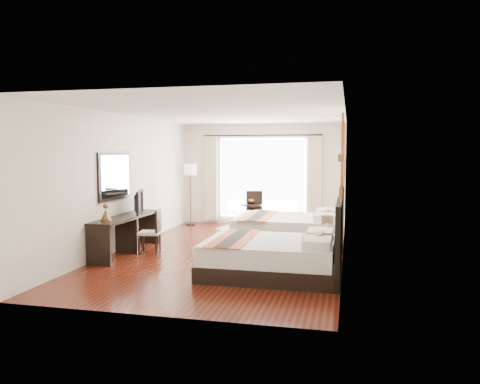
% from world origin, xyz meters
% --- Properties ---
extents(floor, '(4.50, 7.50, 0.01)m').
position_xyz_m(floor, '(0.00, 0.00, -0.01)').
color(floor, '#37110A').
rests_on(floor, ground).
extents(ceiling, '(4.50, 7.50, 0.02)m').
position_xyz_m(ceiling, '(0.00, 0.00, 2.79)').
color(ceiling, white).
rests_on(ceiling, wall_headboard).
extents(wall_headboard, '(0.01, 7.50, 2.80)m').
position_xyz_m(wall_headboard, '(2.25, 0.00, 1.40)').
color(wall_headboard, silver).
rests_on(wall_headboard, floor).
extents(wall_desk, '(0.01, 7.50, 2.80)m').
position_xyz_m(wall_desk, '(-2.25, 0.00, 1.40)').
color(wall_desk, silver).
rests_on(wall_desk, floor).
extents(wall_window, '(4.50, 0.01, 2.80)m').
position_xyz_m(wall_window, '(0.00, 3.75, 1.40)').
color(wall_window, silver).
rests_on(wall_window, floor).
extents(wall_entry, '(4.50, 0.01, 2.80)m').
position_xyz_m(wall_entry, '(0.00, -3.75, 1.40)').
color(wall_entry, silver).
rests_on(wall_entry, floor).
extents(window_glass, '(2.40, 0.02, 2.20)m').
position_xyz_m(window_glass, '(0.00, 3.73, 1.30)').
color(window_glass, white).
rests_on(window_glass, wall_window).
extents(sheer_curtain, '(2.30, 0.02, 2.10)m').
position_xyz_m(sheer_curtain, '(0.00, 3.67, 1.30)').
color(sheer_curtain, white).
rests_on(sheer_curtain, wall_window).
extents(drape_left, '(0.35, 0.14, 2.35)m').
position_xyz_m(drape_left, '(-1.45, 3.63, 1.28)').
color(drape_left, '#C5B598').
rests_on(drape_left, floor).
extents(drape_right, '(0.35, 0.14, 2.35)m').
position_xyz_m(drape_right, '(1.45, 3.63, 1.28)').
color(drape_right, '#C5B598').
rests_on(drape_right, floor).
extents(art_panel_near, '(0.03, 0.50, 1.35)m').
position_xyz_m(art_panel_near, '(2.23, -1.48, 1.95)').
color(art_panel_near, maroon).
rests_on(art_panel_near, wall_headboard).
extents(art_panel_far, '(0.03, 0.50, 1.35)m').
position_xyz_m(art_panel_far, '(2.23, 1.17, 1.95)').
color(art_panel_far, maroon).
rests_on(art_panel_far, wall_headboard).
extents(wall_sconce, '(0.10, 0.14, 0.14)m').
position_xyz_m(wall_sconce, '(2.19, -0.31, 1.92)').
color(wall_sconce, '#4D321B').
rests_on(wall_sconce, wall_headboard).
extents(mirror_frame, '(0.04, 1.25, 0.95)m').
position_xyz_m(mirror_frame, '(-2.22, -0.52, 1.55)').
color(mirror_frame, black).
rests_on(mirror_frame, wall_desk).
extents(mirror_glass, '(0.01, 1.12, 0.82)m').
position_xyz_m(mirror_glass, '(-2.19, -0.52, 1.55)').
color(mirror_glass, white).
rests_on(mirror_glass, mirror_frame).
extents(bed_near, '(2.23, 1.74, 1.26)m').
position_xyz_m(bed_near, '(1.19, -1.48, 0.33)').
color(bed_near, black).
rests_on(bed_near, floor).
extents(bed_far, '(2.34, 1.82, 1.32)m').
position_xyz_m(bed_far, '(1.14, 1.17, 0.34)').
color(bed_far, black).
rests_on(bed_far, floor).
extents(nightstand, '(0.41, 0.51, 0.49)m').
position_xyz_m(nightstand, '(1.98, -0.31, 0.25)').
color(nightstand, black).
rests_on(nightstand, floor).
extents(table_lamp, '(0.22, 0.22, 0.35)m').
position_xyz_m(table_lamp, '(1.96, -0.20, 0.74)').
color(table_lamp, black).
rests_on(table_lamp, nightstand).
extents(vase, '(0.16, 0.16, 0.14)m').
position_xyz_m(vase, '(1.98, -0.48, 0.57)').
color(vase, black).
rests_on(vase, nightstand).
extents(console_desk, '(0.50, 2.20, 0.76)m').
position_xyz_m(console_desk, '(-1.99, -0.52, 0.38)').
color(console_desk, black).
rests_on(console_desk, floor).
extents(television, '(0.36, 0.83, 0.48)m').
position_xyz_m(television, '(-1.97, -0.11, 0.99)').
color(television, black).
rests_on(television, console_desk).
extents(bronze_figurine, '(0.24, 0.24, 0.29)m').
position_xyz_m(bronze_figurine, '(-1.99, -1.31, 0.90)').
color(bronze_figurine, '#4D321B').
rests_on(bronze_figurine, console_desk).
extents(desk_chair, '(0.47, 0.47, 0.88)m').
position_xyz_m(desk_chair, '(-1.53, -0.38, 0.27)').
color(desk_chair, '#BEB292').
rests_on(desk_chair, floor).
extents(floor_lamp, '(0.34, 0.34, 1.69)m').
position_xyz_m(floor_lamp, '(-1.93, 3.20, 1.43)').
color(floor_lamp, black).
rests_on(floor_lamp, floor).
extents(side_table, '(0.57, 0.57, 0.66)m').
position_xyz_m(side_table, '(-0.17, 3.04, 0.33)').
color(side_table, black).
rests_on(side_table, floor).
extents(fruit_bowl, '(0.24, 0.24, 0.06)m').
position_xyz_m(fruit_bowl, '(-0.16, 3.00, 0.68)').
color(fruit_bowl, '#492A1A').
rests_on(fruit_bowl, side_table).
extents(window_chair, '(0.55, 0.55, 1.00)m').
position_xyz_m(window_chair, '(-0.06, 2.93, 0.30)').
color(window_chair, '#BEB292').
rests_on(window_chair, floor).
extents(jute_rug, '(1.44, 1.12, 0.01)m').
position_xyz_m(jute_rug, '(-0.35, 2.91, 0.01)').
color(jute_rug, tan).
rests_on(jute_rug, floor).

